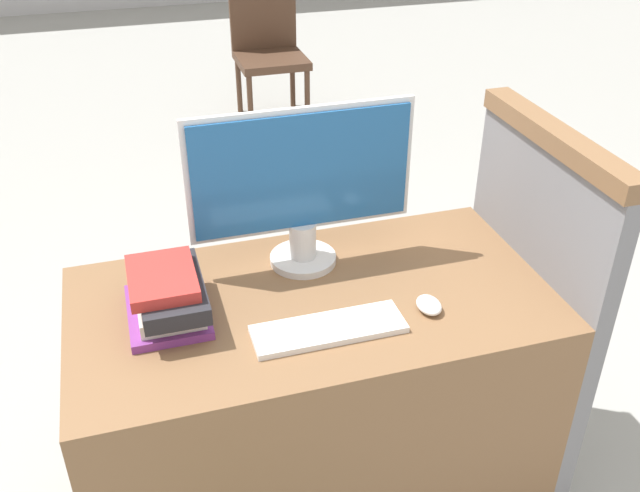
{
  "coord_description": "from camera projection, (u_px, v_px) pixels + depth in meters",
  "views": [
    {
      "loc": [
        -0.4,
        -1.09,
        1.81
      ],
      "look_at": [
        0.01,
        0.29,
        0.92
      ],
      "focal_mm": 40.0,
      "sensor_mm": 36.0,
      "label": 1
    }
  ],
  "objects": [
    {
      "name": "book_stack",
      "position": [
        168.0,
        295.0,
        1.71
      ],
      "size": [
        0.19,
        0.28,
        0.13
      ],
      "color": "#7A3384",
      "rests_on": "desk"
    },
    {
      "name": "mouse",
      "position": [
        429.0,
        305.0,
        1.76
      ],
      "size": [
        0.06,
        0.08,
        0.03
      ],
      "color": "white",
      "rests_on": "desk"
    },
    {
      "name": "carrel_divider",
      "position": [
        525.0,
        310.0,
        2.05
      ],
      "size": [
        0.07,
        0.63,
        1.13
      ],
      "color": "slate",
      "rests_on": "ground_plane"
    },
    {
      "name": "desk",
      "position": [
        313.0,
        405.0,
        2.01
      ],
      "size": [
        1.22,
        0.65,
        0.74
      ],
      "color": "brown",
      "rests_on": "ground_plane"
    },
    {
      "name": "keyboard",
      "position": [
        329.0,
        329.0,
        1.69
      ],
      "size": [
        0.37,
        0.12,
        0.02
      ],
      "color": "white",
      "rests_on": "desk"
    },
    {
      "name": "monitor",
      "position": [
        302.0,
        183.0,
        1.83
      ],
      "size": [
        0.6,
        0.18,
        0.44
      ],
      "color": "silver",
      "rests_on": "desk"
    },
    {
      "name": "far_chair",
      "position": [
        268.0,
        45.0,
        4.68
      ],
      "size": [
        0.44,
        0.44,
        0.87
      ],
      "rotation": [
        0.0,
        0.0,
        0.85
      ],
      "color": "#4C3323",
      "rests_on": "ground_plane"
    }
  ]
}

